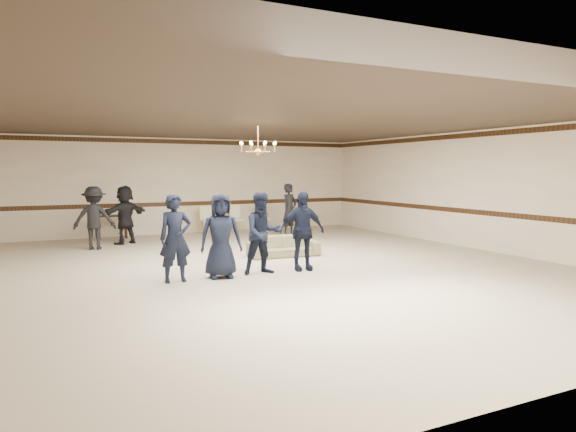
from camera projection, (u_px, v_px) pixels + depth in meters
name	position (u px, v px, depth m)	size (l,w,h in m)	color
room	(276.00, 194.00, 11.12)	(12.01, 14.01, 3.21)	#B8AA8E
chair_rail	(191.00, 204.00, 17.43)	(12.00, 0.02, 0.14)	#3A2011
crown_molding	(190.00, 142.00, 17.25)	(12.00, 0.02, 0.14)	#3A2011
chandelier	(258.00, 138.00, 11.90)	(0.94, 0.94, 0.89)	gold
boy_a	(175.00, 238.00, 9.69)	(0.61, 0.40, 1.68)	black
boy_b	(221.00, 236.00, 10.08)	(0.82, 0.53, 1.68)	black
boy_c	(263.00, 233.00, 10.48)	(0.82, 0.64, 1.68)	black
boy_d	(302.00, 231.00, 10.87)	(0.98, 0.41, 1.68)	black
settee	(284.00, 246.00, 12.68)	(1.74, 0.68, 0.51)	#807B55
adult_left	(94.00, 218.00, 13.76)	(1.10, 0.63, 1.70)	black
adult_mid	(125.00, 215.00, 14.78)	(1.57, 0.50, 1.70)	black
adult_right	(290.00, 210.00, 16.64)	(0.62, 0.41, 1.70)	black
banquet_chair_left	(208.00, 220.00, 17.00)	(0.45, 0.45, 0.94)	beige
banquet_chair_mid	(236.00, 219.00, 17.44)	(0.45, 0.45, 0.94)	beige
banquet_chair_right	(263.00, 218.00, 17.87)	(0.45, 0.45, 0.94)	beige
console_table	(113.00, 227.00, 15.89)	(0.89, 0.38, 0.75)	#331F11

